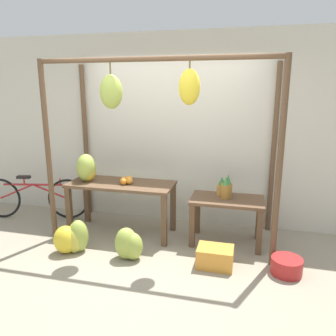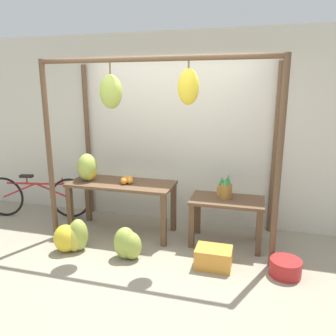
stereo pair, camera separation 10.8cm
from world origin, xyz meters
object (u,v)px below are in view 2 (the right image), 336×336
object	(u,v)px
banana_pile_on_table	(88,168)
orange_pile	(126,180)
pineapple_cluster	(225,189)
banana_pile_ground_right	(128,244)
banana_pile_ground_left	(74,236)
parked_bicycle	(37,196)
blue_bucket	(285,268)
fruit_crate_white	(214,257)

from	to	relation	value
banana_pile_on_table	orange_pile	distance (m)	0.59
pineapple_cluster	banana_pile_ground_right	xyz separation A→B (m)	(-1.06, -0.77, -0.55)
orange_pile	banana_pile_ground_left	distance (m)	1.01
parked_bicycle	orange_pile	bearing A→B (deg)	-6.25
banana_pile_ground_left	parked_bicycle	distance (m)	1.44
banana_pile_ground_left	blue_bucket	bearing A→B (deg)	2.12
blue_bucket	parked_bicycle	world-z (taller)	parked_bicycle
pineapple_cluster	parked_bicycle	world-z (taller)	pineapple_cluster
orange_pile	banana_pile_ground_left	xyz separation A→B (m)	(-0.47, -0.66, -0.60)
pineapple_cluster	banana_pile_ground_right	distance (m)	1.43
fruit_crate_white	orange_pile	bearing A→B (deg)	155.31
banana_pile_on_table	banana_pile_ground_right	distance (m)	1.30
banana_pile_on_table	banana_pile_ground_left	size ratio (longest dim) A/B	0.82
orange_pile	banana_pile_on_table	bearing A→B (deg)	-178.04
orange_pile	banana_pile_ground_left	bearing A→B (deg)	-125.04
banana_pile_on_table	parked_bicycle	world-z (taller)	banana_pile_on_table
fruit_crate_white	blue_bucket	xyz separation A→B (m)	(0.79, 0.03, -0.02)
orange_pile	banana_pile_ground_left	size ratio (longest dim) A/B	0.46
banana_pile_ground_right	banana_pile_on_table	bearing A→B (deg)	142.18
parked_bicycle	banana_pile_ground_left	bearing A→B (deg)	-35.97
fruit_crate_white	parked_bicycle	distance (m)	3.04
banana_pile_on_table	banana_pile_ground_left	xyz separation A→B (m)	(0.11, -0.64, -0.73)
orange_pile	banana_pile_ground_right	size ratio (longest dim) A/B	0.56
banana_pile_ground_left	blue_bucket	world-z (taller)	banana_pile_ground_left
pineapple_cluster	parked_bicycle	bearing A→B (deg)	178.30
banana_pile_ground_left	fruit_crate_white	size ratio (longest dim) A/B	1.15
fruit_crate_white	banana_pile_ground_left	bearing A→B (deg)	-177.96
orange_pile	fruit_crate_white	distance (m)	1.58
banana_pile_ground_left	banana_pile_ground_right	xyz separation A→B (m)	(0.74, -0.02, 0.00)
banana_pile_on_table	orange_pile	size ratio (longest dim) A/B	1.76
banana_pile_ground_left	pineapple_cluster	bearing A→B (deg)	22.62
blue_bucket	banana_pile_ground_right	bearing A→B (deg)	-176.46
orange_pile	pineapple_cluster	world-z (taller)	pineapple_cluster
banana_pile_on_table	blue_bucket	world-z (taller)	banana_pile_on_table
pineapple_cluster	parked_bicycle	distance (m)	3.00
pineapple_cluster	fruit_crate_white	world-z (taller)	pineapple_cluster
banana_pile_ground_right	fruit_crate_white	world-z (taller)	banana_pile_ground_right
banana_pile_on_table	banana_pile_ground_left	bearing A→B (deg)	-80.50
banana_pile_on_table	parked_bicycle	distance (m)	1.21
banana_pile_ground_left	parked_bicycle	size ratio (longest dim) A/B	0.28
banana_pile_ground_right	blue_bucket	size ratio (longest dim) A/B	1.15
blue_bucket	parked_bicycle	bearing A→B (deg)	168.64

